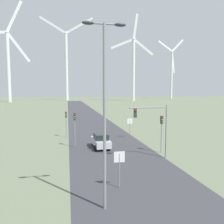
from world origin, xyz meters
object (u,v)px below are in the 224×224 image
traffic_light_mast_overhead (154,121)px  car_approaching (101,141)px  stop_sign_far (130,124)px  streetlamp (104,98)px  wind_turbine_left (8,59)px  wind_turbine_right (134,63)px  stop_sign_near (119,162)px  wind_turbine_center (66,59)px  traffic_light_post_mid_left (66,119)px  wind_turbine_far_right (172,69)px  traffic_light_post_near_right (162,126)px  traffic_light_post_near_left (75,122)px

traffic_light_mast_overhead → car_approaching: size_ratio=1.35×
stop_sign_far → streetlamp: bearing=-110.3°
wind_turbine_left → wind_turbine_right: (89.28, 5.95, -0.06)m
streetlamp → stop_sign_near: streetlamp is taller
stop_sign_far → wind_turbine_center: 154.53m
traffic_light_post_mid_left → car_approaching: 8.77m
streetlamp → stop_sign_near: (1.52, 2.60, -4.79)m
wind_turbine_center → car_approaching: bearing=-88.4°
stop_sign_near → streetlamp: bearing=-120.3°
streetlamp → wind_turbine_far_right: (103.64, 198.32, 23.21)m
traffic_light_mast_overhead → wind_turbine_center: 164.50m
traffic_light_post_near_right → streetlamp: bearing=-128.3°
stop_sign_near → stop_sign_far: bearing=71.4°
traffic_light_post_near_right → wind_turbine_right: 150.00m
wind_turbine_right → wind_turbine_far_right: (54.98, 45.43, 0.82)m
traffic_light_post_near_left → traffic_light_mast_overhead: size_ratio=0.77×
stop_sign_near → wind_turbine_right: bearing=72.6°
car_approaching → traffic_light_mast_overhead: bearing=-48.6°
stop_sign_near → wind_turbine_far_right: bearing=62.4°
wind_turbine_far_right → traffic_light_post_near_right: bearing=-116.9°
streetlamp → wind_turbine_far_right: size_ratio=0.17×
wind_turbine_right → wind_turbine_far_right: 71.32m
traffic_light_post_near_left → wind_turbine_far_right: size_ratio=0.07×
traffic_light_post_near_left → car_approaching: size_ratio=1.04×
streetlamp → traffic_light_post_near_left: bearing=94.7°
car_approaching → wind_turbine_left: (-42.53, 132.70, 28.25)m
car_approaching → stop_sign_near: bearing=-91.9°
streetlamp → traffic_light_post_near_left: 15.73m
streetlamp → traffic_light_post_near_right: size_ratio=2.54×
wind_turbine_center → wind_turbine_right: wind_turbine_center is taller
streetlamp → traffic_light_post_near_left: (-1.27, 15.28, -3.51)m
traffic_light_mast_overhead → wind_turbine_far_right: wind_turbine_far_right is taller
traffic_light_post_mid_left → traffic_light_mast_overhead: traffic_light_mast_overhead is taller
car_approaching → wind_turbine_left: size_ratio=0.06×
traffic_light_mast_overhead → wind_turbine_far_right: bearing=62.9°
streetlamp → traffic_light_post_near_right: 14.13m
wind_turbine_left → wind_turbine_right: size_ratio=1.02×
wind_turbine_center → stop_sign_far: bearing=-86.4°
streetlamp → traffic_light_post_mid_left: bearing=96.3°
traffic_light_post_near_right → traffic_light_post_mid_left: size_ratio=1.08×
traffic_light_mast_overhead → wind_turbine_left: bearing=108.9°
wind_turbine_right → wind_turbine_far_right: size_ratio=1.06×
traffic_light_post_near_right → wind_turbine_left: 147.11m
traffic_light_post_near_left → wind_turbine_far_right: 212.66m
stop_sign_far → traffic_light_post_near_left: bearing=-153.9°
car_approaching → streetlamp: bearing=-97.6°
wind_turbine_left → wind_turbine_right: wind_turbine_left is taller
stop_sign_near → wind_turbine_left: 152.82m
stop_sign_far → car_approaching: stop_sign_far is taller
stop_sign_far → car_approaching: (-5.28, -5.16, -1.17)m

